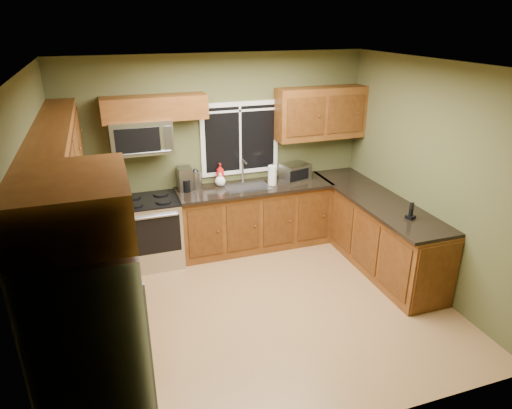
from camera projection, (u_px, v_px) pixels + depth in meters
floor at (262, 307)px, 5.30m from camera, size 4.20×4.20×0.00m
ceiling at (263, 66)px, 4.26m from camera, size 4.20×4.20×0.00m
back_wall at (219, 154)px, 6.35m from camera, size 4.20×0.00×4.20m
front_wall at (347, 290)px, 3.20m from camera, size 4.20×0.00×4.20m
left_wall at (45, 227)px, 4.16m from camera, size 0.00×3.60×3.60m
right_wall at (429, 178)px, 5.40m from camera, size 0.00×3.60×3.60m
window at (240, 138)px, 6.35m from camera, size 1.12×0.03×1.02m
base_cabinets_left at (93, 280)px, 5.01m from camera, size 0.60×2.65×0.90m
countertop_left at (89, 241)px, 4.83m from camera, size 0.65×2.65×0.04m
base_cabinets_back at (254, 217)px, 6.56m from camera, size 2.17×0.60×0.90m
countertop_back at (255, 187)px, 6.36m from camera, size 2.17×0.65×0.04m
base_cabinets_peninsula at (374, 231)px, 6.13m from camera, size 0.60×2.52×0.90m
countertop_peninsula at (376, 199)px, 5.95m from camera, size 0.65×2.50×0.04m
upper_cabinets_left at (59, 157)px, 4.43m from camera, size 0.33×2.65×0.72m
upper_cabinets_back_left at (155, 108)px, 5.68m from camera, size 1.30×0.33×0.30m
upper_cabinets_back_right at (321, 113)px, 6.44m from camera, size 1.30×0.33×0.72m
upper_cabinet_over_fridge at (71, 205)px, 2.87m from camera, size 0.72×0.90×0.38m
refrigerator at (95, 349)px, 3.30m from camera, size 0.74×0.90×1.80m
range at (151, 231)px, 6.09m from camera, size 0.76×0.69×0.94m
microwave at (141, 137)px, 5.73m from camera, size 0.76×0.41×0.42m
sink at (247, 186)px, 6.33m from camera, size 0.60×0.42×0.36m
toaster_oven at (295, 172)px, 6.54m from camera, size 0.44×0.39×0.24m
coffee_maker at (185, 180)px, 6.16m from camera, size 0.19×0.26×0.31m
kettle at (196, 179)px, 6.22m from camera, size 0.18×0.18×0.30m
paper_towel_roll at (272, 175)px, 6.35m from camera, size 0.14×0.14×0.30m
soap_bottle_a at (220, 174)px, 6.36m from camera, size 0.12×0.12×0.30m
soap_bottle_c at (220, 179)px, 6.33m from camera, size 0.18×0.18×0.19m
cordless_phone at (411, 214)px, 5.31m from camera, size 0.11×0.11×0.20m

